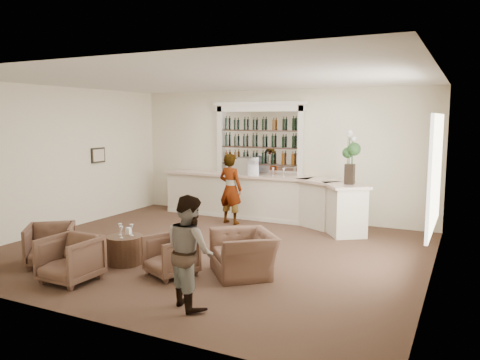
% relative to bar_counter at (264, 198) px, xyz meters
% --- Properties ---
extents(ground, '(8.00, 8.00, 0.00)m').
position_rel_bar_counter_xyz_m(ground, '(0.16, -3.00, -0.57)').
color(ground, '#513728').
rests_on(ground, ground).
extents(room_shell, '(8.04, 7.02, 3.32)m').
position_rel_bar_counter_xyz_m(room_shell, '(0.33, -2.29, 1.77)').
color(room_shell, '#EFE5C6').
rests_on(room_shell, ground).
extents(bar_counter, '(5.72, 1.80, 1.14)m').
position_rel_bar_counter_xyz_m(bar_counter, '(0.00, 0.00, 0.00)').
color(bar_counter, white).
rests_on(bar_counter, ground).
extents(back_bar_alcove, '(2.64, 0.25, 3.00)m').
position_rel_bar_counter_xyz_m(back_bar_alcove, '(-0.34, 0.41, 1.46)').
color(back_bar_alcove, white).
rests_on(back_bar_alcove, ground).
extents(cocktail_table, '(0.64, 0.64, 0.50)m').
position_rel_bar_counter_xyz_m(cocktail_table, '(-0.80, -4.41, -0.32)').
color(cocktail_table, '#49311F').
rests_on(cocktail_table, ground).
extents(sommelier, '(0.69, 0.50, 1.73)m').
position_rel_bar_counter_xyz_m(sommelier, '(-0.58, -0.74, 0.29)').
color(sommelier, gray).
rests_on(sommelier, ground).
extents(guest, '(0.95, 0.90, 1.55)m').
position_rel_bar_counter_xyz_m(guest, '(1.27, -5.51, 0.20)').
color(guest, gray).
rests_on(guest, ground).
extents(armchair_left, '(1.11, 1.11, 0.73)m').
position_rel_bar_counter_xyz_m(armchair_left, '(-1.94, -5.04, -0.21)').
color(armchair_left, brown).
rests_on(armchair_left, ground).
extents(armchair_center, '(0.80, 0.83, 0.74)m').
position_rel_bar_counter_xyz_m(armchair_center, '(-0.94, -5.54, -0.21)').
color(armchair_center, brown).
rests_on(armchair_center, ground).
extents(armchair_right, '(0.96, 0.97, 0.67)m').
position_rel_bar_counter_xyz_m(armchair_right, '(0.31, -4.58, -0.24)').
color(armchair_right, brown).
rests_on(armchair_right, ground).
extents(armchair_far, '(1.43, 1.44, 0.71)m').
position_rel_bar_counter_xyz_m(armchair_far, '(1.36, -4.00, -0.22)').
color(armchair_far, brown).
rests_on(armchair_far, ground).
extents(espresso_machine, '(0.60, 0.55, 0.44)m').
position_rel_bar_counter_xyz_m(espresso_machine, '(-0.52, 0.01, 0.79)').
color(espresso_machine, '#B4B4B9').
rests_on(espresso_machine, bar_counter).
extents(flower_vase, '(0.31, 0.31, 1.17)m').
position_rel_bar_counter_xyz_m(flower_vase, '(2.28, -0.57, 1.23)').
color(flower_vase, black).
rests_on(flower_vase, bar_counter).
extents(wine_glass_bar_left, '(0.07, 0.07, 0.21)m').
position_rel_bar_counter_xyz_m(wine_glass_bar_left, '(0.20, 0.08, 0.67)').
color(wine_glass_bar_left, white).
rests_on(wine_glass_bar_left, bar_counter).
extents(wine_glass_bar_right, '(0.07, 0.07, 0.21)m').
position_rel_bar_counter_xyz_m(wine_glass_bar_right, '(0.50, 0.05, 0.67)').
color(wine_glass_bar_right, white).
rests_on(wine_glass_bar_right, bar_counter).
extents(wine_glass_tbl_a, '(0.07, 0.07, 0.21)m').
position_rel_bar_counter_xyz_m(wine_glass_tbl_a, '(-0.92, -4.38, 0.03)').
color(wine_glass_tbl_a, white).
rests_on(wine_glass_tbl_a, cocktail_table).
extents(wine_glass_tbl_b, '(0.07, 0.07, 0.21)m').
position_rel_bar_counter_xyz_m(wine_glass_tbl_b, '(-0.70, -4.33, 0.03)').
color(wine_glass_tbl_b, white).
rests_on(wine_glass_tbl_b, cocktail_table).
extents(wine_glass_tbl_c, '(0.07, 0.07, 0.21)m').
position_rel_bar_counter_xyz_m(wine_glass_tbl_c, '(-0.76, -4.54, 0.03)').
color(wine_glass_tbl_c, white).
rests_on(wine_glass_tbl_c, cocktail_table).
extents(napkin_holder, '(0.08, 0.08, 0.12)m').
position_rel_bar_counter_xyz_m(napkin_holder, '(-0.82, -4.27, -0.01)').
color(napkin_holder, white).
rests_on(napkin_holder, cocktail_table).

